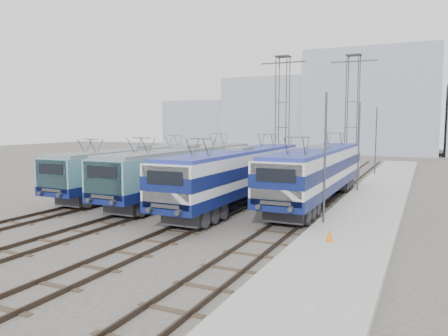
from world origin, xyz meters
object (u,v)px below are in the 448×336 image
safety_cone (330,235)px  locomotive_center_left (185,168)px  catenary_tower_west (282,111)px  mast_rear (376,142)px  locomotive_far_right (318,169)px  catenary_tower_east (352,111)px  locomotive_center_right (239,171)px  mast_front (325,161)px  locomotive_far_left (137,166)px  mast_mid (359,149)px

safety_cone → locomotive_center_left: bearing=146.1°
locomotive_center_left → catenary_tower_west: (2.25, 15.61, 4.41)m
safety_cone → mast_rear: bearing=92.2°
locomotive_far_right → mast_rear: (1.85, 17.38, 1.16)m
mast_rear → catenary_tower_east: bearing=-136.4°
locomotive_center_left → locomotive_center_right: (4.50, -0.75, 0.08)m
locomotive_center_left → catenary_tower_east: 20.15m
mast_front → safety_cone: (1.04, -3.59, -2.92)m
locomotive_center_right → locomotive_center_left: bearing=170.5°
locomotive_far_right → mast_rear: 17.52m
locomotive_far_left → locomotive_center_left: locomotive_center_left is taller
locomotive_far_right → mast_mid: bearing=71.0°
mast_rear → locomotive_center_right: bearing=-107.3°
catenary_tower_east → mast_front: size_ratio=1.71×
catenary_tower_west → mast_mid: catenary_tower_west is taller
locomotive_center_right → catenary_tower_east: bearing=77.0°
locomotive_center_right → mast_front: size_ratio=2.59×
mast_mid → mast_rear: size_ratio=1.00×
mast_mid → safety_cone: (1.04, -15.59, -2.92)m
locomotive_far_right → catenary_tower_west: bearing=116.8°
catenary_tower_east → catenary_tower_west: bearing=-162.9°
locomotive_center_left → mast_front: 11.77m
catenary_tower_west → mast_mid: bearing=-42.9°
catenary_tower_east → mast_rear: catenary_tower_east is taller
mast_mid → safety_cone: size_ratio=12.59×
locomotive_far_right → locomotive_center_right: bearing=-146.5°
locomotive_center_right → mast_front: mast_front is taller
locomotive_far_left → catenary_tower_west: catenary_tower_west is taller
mast_rear → mast_mid: bearing=-90.0°
catenary_tower_east → safety_cone: catenary_tower_east is taller
locomotive_far_left → locomotive_far_right: locomotive_far_right is taller
locomotive_center_left → mast_front: (10.85, -4.39, 1.27)m
locomotive_far_left → locomotive_far_right: size_ratio=0.94×
locomotive_center_left → catenary_tower_east: bearing=63.6°
locomotive_center_right → catenary_tower_west: bearing=97.8°
mast_mid → locomotive_far_left: bearing=-155.0°
catenary_tower_east → mast_front: bearing=-84.5°
locomotive_far_right → locomotive_center_left: bearing=-166.1°
locomotive_center_right → mast_rear: (6.35, 20.36, 1.19)m
catenary_tower_east → mast_front: catenary_tower_east is taller
locomotive_center_right → safety_cone: (7.39, -7.23, -1.73)m
safety_cone → locomotive_center_right: bearing=135.6°
catenary_tower_east → mast_front: 22.32m
locomotive_center_right → catenary_tower_west: catenary_tower_west is taller
mast_rear → mast_front: bearing=-90.0°
locomotive_far_right → mast_front: bearing=-74.4°
safety_cone → catenary_tower_west: bearing=112.2°
locomotive_center_right → mast_mid: size_ratio=2.59×
catenary_tower_west → mast_front: bearing=-66.7°
locomotive_far_right → mast_mid: mast_mid is taller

